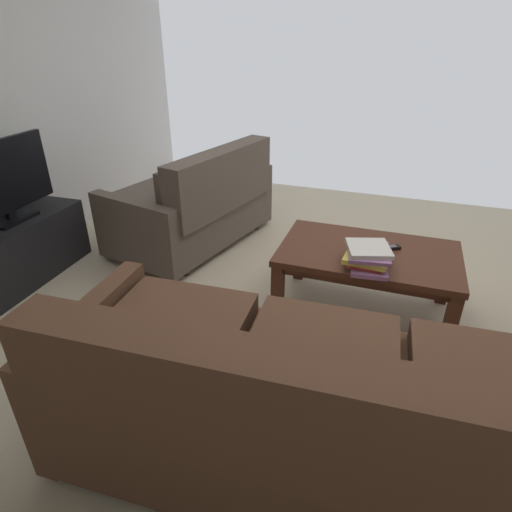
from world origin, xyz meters
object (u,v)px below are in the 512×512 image
object	(u,v)px
loveseat_near	(196,204)
tv_remote	(388,248)
flat_tv	(1,181)
sofa_main	(312,410)
book_stack	(368,256)
tv_stand	(20,250)
coffee_table	(368,260)

from	to	relation	value
loveseat_near	tv_remote	world-z (taller)	loveseat_near
loveseat_near	flat_tv	world-z (taller)	flat_tv
sofa_main	book_stack	distance (m)	1.08
loveseat_near	tv_stand	world-z (taller)	loveseat_near
tv_remote	sofa_main	bearing A→B (deg)	82.48
flat_tv	book_stack	xyz separation A→B (m)	(-2.42, -0.17, -0.24)
coffee_table	book_stack	world-z (taller)	book_stack
flat_tv	book_stack	size ratio (longest dim) A/B	2.61
sofa_main	tv_remote	xyz separation A→B (m)	(-0.17, -1.32, 0.09)
coffee_table	tv_remote	bearing A→B (deg)	-153.11
book_stack	sofa_main	bearing A→B (deg)	85.82
coffee_table	book_stack	bearing A→B (deg)	92.30
book_stack	flat_tv	bearing A→B (deg)	4.06
flat_tv	tv_remote	distance (m)	2.57
sofa_main	coffee_table	world-z (taller)	sofa_main
book_stack	tv_remote	xyz separation A→B (m)	(-0.10, -0.25, -0.05)
sofa_main	book_stack	size ratio (longest dim) A/B	6.65
tv_stand	flat_tv	distance (m)	0.51
sofa_main	book_stack	xyz separation A→B (m)	(-0.08, -1.07, 0.14)
coffee_table	tv_stand	world-z (taller)	tv_stand
tv_stand	flat_tv	xyz separation A→B (m)	(-0.00, -0.00, 0.51)
sofa_main	tv_stand	world-z (taller)	sofa_main
coffee_table	flat_tv	xyz separation A→B (m)	(2.41, 0.37, 0.37)
loveseat_near	book_stack	bearing A→B (deg)	151.98
sofa_main	loveseat_near	world-z (taller)	sofa_main
tv_stand	coffee_table	bearing A→B (deg)	-171.21
flat_tv	tv_remote	bearing A→B (deg)	-170.43
loveseat_near	coffee_table	xyz separation A→B (m)	(-1.46, 0.58, 0.02)
book_stack	tv_remote	size ratio (longest dim) A/B	2.02
coffee_table	tv_stand	distance (m)	2.45
tv_remote	tv_stand	bearing A→B (deg)	9.60
sofa_main	flat_tv	bearing A→B (deg)	-20.88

